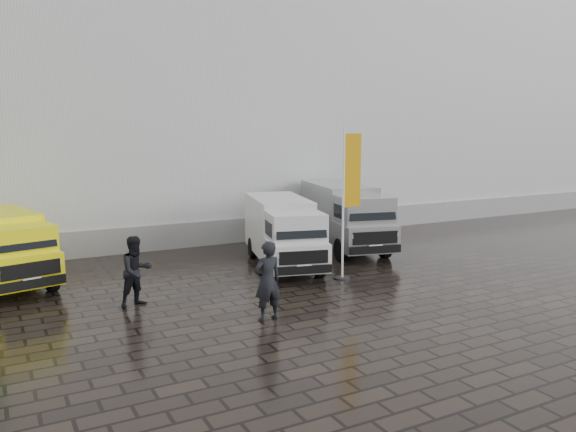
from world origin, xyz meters
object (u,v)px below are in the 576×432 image
at_px(flagpole, 348,196).
at_px(person_tent, 136,271).
at_px(van_white, 283,233).
at_px(wheelie_bin, 365,221).
at_px(van_yellow, 5,250).
at_px(person_front, 268,281).
at_px(van_silver, 345,218).

xyz_separation_m(flagpole, person_tent, (-6.54, 0.26, -1.68)).
distance_m(van_white, flagpole, 2.94).
bearing_deg(flagpole, wheelie_bin, 50.02).
distance_m(van_yellow, flagpole, 10.49).
distance_m(van_white, person_front, 5.55).
bearing_deg(van_white, van_silver, 36.40).
height_order(wheelie_bin, person_tent, person_tent).
distance_m(flagpole, wheelie_bin, 8.62).
distance_m(van_white, person_tent, 5.84).
xyz_separation_m(wheelie_bin, person_tent, (-11.90, -6.14, 0.44)).
bearing_deg(van_yellow, van_silver, -15.39).
relative_size(van_yellow, flagpole, 1.00).
relative_size(van_silver, person_front, 2.92).
bearing_deg(van_white, wheelie_bin, 47.12).
bearing_deg(van_silver, van_yellow, -168.85).
xyz_separation_m(van_yellow, person_front, (5.54, -6.54, -0.10)).
relative_size(van_yellow, person_front, 2.38).
xyz_separation_m(van_white, van_silver, (3.48, 1.39, 0.10)).
xyz_separation_m(flagpole, wheelie_bin, (5.37, 6.40, -2.12)).
distance_m(van_white, wheelie_bin, 7.66).
bearing_deg(person_front, van_silver, -139.61).
distance_m(van_yellow, person_tent, 4.89).
xyz_separation_m(flagpole, person_front, (-3.99, -2.41, -1.63)).
xyz_separation_m(van_white, wheelie_bin, (6.44, 4.10, -0.65)).
xyz_separation_m(van_yellow, person_tent, (2.99, -3.87, -0.15)).
xyz_separation_m(van_white, flagpole, (1.07, -2.30, 1.47)).
height_order(van_silver, flagpole, flagpole).
relative_size(van_yellow, van_silver, 0.82).
distance_m(van_yellow, van_silver, 11.94).
bearing_deg(van_yellow, wheelie_bin, -4.61).
height_order(flagpole, wheelie_bin, flagpole).
distance_m(van_silver, flagpole, 4.61).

